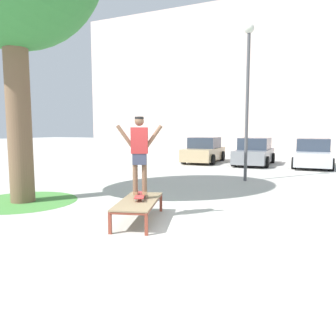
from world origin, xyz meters
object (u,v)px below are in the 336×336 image
light_post (248,79)px  car_grey (254,152)px  skate_box (138,202)px  car_silver (313,154)px  car_tan (204,151)px  skater (140,150)px  skateboard (140,195)px

light_post → car_grey: bearing=97.4°
skate_box → car_silver: car_silver is taller
car_tan → car_grey: bearing=-2.9°
skater → car_silver: size_ratio=0.40×
skater → car_silver: skater is taller
car_silver → light_post: (-2.21, -6.27, 3.13)m
skate_box → car_tan: size_ratio=0.48×
car_tan → car_grey: size_ratio=1.02×
skate_box → skateboard: skateboard is taller
skate_box → car_tan: 13.30m
light_post → car_silver: bearing=70.6°
car_silver → light_post: 7.35m
skateboard → skater: (-0.00, 0.00, 0.99)m
skate_box → skateboard: (-0.05, 0.16, 0.12)m
car_grey → car_silver: (3.01, 0.11, 0.00)m
skateboard → skater: size_ratio=0.48×
skateboard → car_silver: 13.14m
skateboard → light_post: size_ratio=0.14×
skateboard → skater: 0.99m
skate_box → light_post: (0.88, 6.65, 3.41)m
skate_box → light_post: size_ratio=0.35×
skater → skateboard: bearing=-64.2°
skate_box → car_tan: car_tan is taller
car_tan → light_post: size_ratio=0.74×
skateboard → skater: bearing=115.8°
light_post → skater: bearing=-98.2°
skater → light_post: bearing=81.8°
skate_box → car_tan: bearing=102.8°
skate_box → car_silver: (3.09, 12.92, 0.28)m
skater → car_tan: skater is taller
skater → car_tan: (-2.89, 12.81, -0.84)m
skateboard → car_grey: bearing=89.4°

